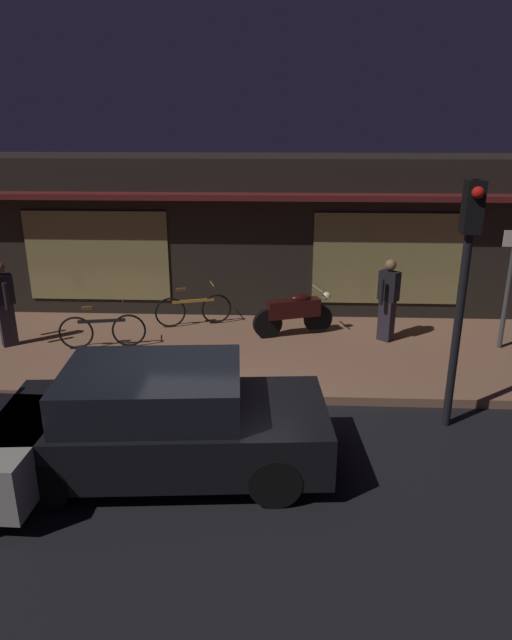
{
  "coord_description": "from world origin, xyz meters",
  "views": [
    {
      "loc": [
        0.91,
        -7.13,
        4.28
      ],
      "look_at": [
        0.47,
        2.4,
        0.95
      ],
      "focal_mm": 31.55,
      "sensor_mm": 36.0,
      "label": 1
    }
  ],
  "objects_px": {
    "bicycle_parked": "(102,330)",
    "bicycle_extra": "(193,309)",
    "motorcycle": "(295,312)",
    "traffic_light_pole": "(466,264)",
    "person_bystander": "(388,298)",
    "sign_post": "(509,280)",
    "parked_car_across": "(162,421)",
    "person_photographer": "(4,303)"
  },
  "relations": [
    {
      "from": "sign_post",
      "to": "traffic_light_pole",
      "type": "height_order",
      "value": "traffic_light_pole"
    },
    {
      "from": "motorcycle",
      "to": "person_bystander",
      "type": "xyz_separation_m",
      "value": [
        1.83,
        -0.22,
        0.38
      ]
    },
    {
      "from": "motorcycle",
      "to": "traffic_light_pole",
      "type": "xyz_separation_m",
      "value": [
        2.22,
        -3.34,
        1.83
      ]
    },
    {
      "from": "parked_car_across",
      "to": "motorcycle",
      "type": "bearing_deg",
      "value": 69.07
    },
    {
      "from": "motorcycle",
      "to": "bicycle_extra",
      "type": "relative_size",
      "value": 1.03
    },
    {
      "from": "person_bystander",
      "to": "traffic_light_pole",
      "type": "bearing_deg",
      "value": -82.8
    },
    {
      "from": "bicycle_parked",
      "to": "bicycle_extra",
      "type": "relative_size",
      "value": 1.03
    },
    {
      "from": "bicycle_extra",
      "to": "person_photographer",
      "type": "bearing_deg",
      "value": -158.94
    },
    {
      "from": "bicycle_parked",
      "to": "parked_car_across",
      "type": "xyz_separation_m",
      "value": [
        1.96,
        -3.77,
        0.2
      ]
    },
    {
      "from": "person_photographer",
      "to": "motorcycle",
      "type": "bearing_deg",
      "value": 8.5
    },
    {
      "from": "person_photographer",
      "to": "traffic_light_pole",
      "type": "distance_m",
      "value": 8.36
    },
    {
      "from": "person_bystander",
      "to": "person_photographer",
      "type": "bearing_deg",
      "value": -175.23
    },
    {
      "from": "parked_car_across",
      "to": "person_bystander",
      "type": "bearing_deg",
      "value": 50.9
    },
    {
      "from": "bicycle_parked",
      "to": "sign_post",
      "type": "bearing_deg",
      "value": 2.68
    },
    {
      "from": "bicycle_parked",
      "to": "parked_car_across",
      "type": "bearing_deg",
      "value": -62.52
    },
    {
      "from": "motorcycle",
      "to": "sign_post",
      "type": "bearing_deg",
      "value": -7.43
    },
    {
      "from": "person_bystander",
      "to": "sign_post",
      "type": "xyz_separation_m",
      "value": [
        2.17,
        -0.3,
        0.48
      ]
    },
    {
      "from": "bicycle_extra",
      "to": "traffic_light_pole",
      "type": "distance_m",
      "value": 6.15
    },
    {
      "from": "bicycle_extra",
      "to": "traffic_light_pole",
      "type": "bearing_deg",
      "value": -41.07
    },
    {
      "from": "motorcycle",
      "to": "traffic_light_pole",
      "type": "relative_size",
      "value": 0.46
    },
    {
      "from": "traffic_light_pole",
      "to": "motorcycle",
      "type": "bearing_deg",
      "value": 123.61
    },
    {
      "from": "person_bystander",
      "to": "sign_post",
      "type": "distance_m",
      "value": 2.24
    },
    {
      "from": "person_bystander",
      "to": "sign_post",
      "type": "bearing_deg",
      "value": -7.95
    },
    {
      "from": "bicycle_extra",
      "to": "sign_post",
      "type": "height_order",
      "value": "sign_post"
    },
    {
      "from": "bicycle_parked",
      "to": "bicycle_extra",
      "type": "xyz_separation_m",
      "value": [
        1.57,
        1.37,
        0.0
      ]
    },
    {
      "from": "bicycle_parked",
      "to": "person_bystander",
      "type": "xyz_separation_m",
      "value": [
        5.57,
        0.67,
        0.52
      ]
    },
    {
      "from": "person_photographer",
      "to": "person_bystander",
      "type": "xyz_separation_m",
      "value": [
        7.45,
        0.62,
        0.0
      ]
    },
    {
      "from": "motorcycle",
      "to": "bicycle_parked",
      "type": "distance_m",
      "value": 3.85
    },
    {
      "from": "motorcycle",
      "to": "bicycle_extra",
      "type": "distance_m",
      "value": 2.23
    },
    {
      "from": "person_bystander",
      "to": "parked_car_across",
      "type": "height_order",
      "value": "person_bystander"
    },
    {
      "from": "bicycle_parked",
      "to": "sign_post",
      "type": "xyz_separation_m",
      "value": [
        7.74,
        0.36,
        1.0
      ]
    },
    {
      "from": "motorcycle",
      "to": "person_bystander",
      "type": "bearing_deg",
      "value": -6.81
    },
    {
      "from": "traffic_light_pole",
      "to": "sign_post",
      "type": "bearing_deg",
      "value": 57.79
    },
    {
      "from": "bicycle_extra",
      "to": "motorcycle",
      "type": "bearing_deg",
      "value": -12.67
    },
    {
      "from": "sign_post",
      "to": "traffic_light_pole",
      "type": "distance_m",
      "value": 3.47
    },
    {
      "from": "person_photographer",
      "to": "parked_car_across",
      "type": "xyz_separation_m",
      "value": [
        3.84,
        -3.81,
        -0.32
      ]
    },
    {
      "from": "bicycle_extra",
      "to": "sign_post",
      "type": "xyz_separation_m",
      "value": [
        6.17,
        -1.01,
        1.0
      ]
    },
    {
      "from": "parked_car_across",
      "to": "sign_post",
      "type": "bearing_deg",
      "value": 35.59
    },
    {
      "from": "bicycle_parked",
      "to": "motorcycle",
      "type": "bearing_deg",
      "value": 13.29
    },
    {
      "from": "traffic_light_pole",
      "to": "bicycle_extra",
      "type": "bearing_deg",
      "value": 138.93
    },
    {
      "from": "bicycle_parked",
      "to": "sign_post",
      "type": "distance_m",
      "value": 7.81
    },
    {
      "from": "person_photographer",
      "to": "traffic_light_pole",
      "type": "relative_size",
      "value": 0.46
    }
  ]
}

